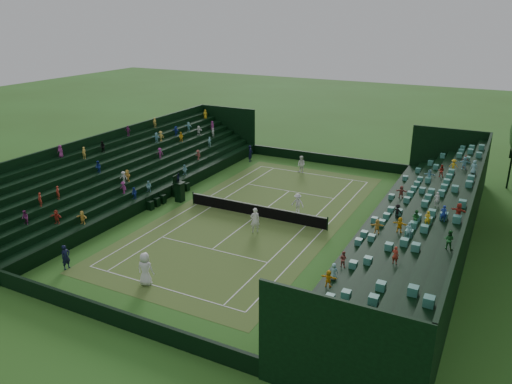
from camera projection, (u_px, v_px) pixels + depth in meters
ground at (256, 216)px, 38.53m from camera, size 160.00×160.00×0.00m
court_surface at (256, 216)px, 38.52m from camera, size 12.97×26.77×0.01m
perimeter_wall_north at (326, 159)px, 51.63m from camera, size 17.17×0.20×1.00m
perimeter_wall_south at (112, 316)px, 25.08m from camera, size 17.17×0.20×1.00m
perimeter_wall_east at (364, 231)px, 34.71m from camera, size 0.20×31.77×1.00m
perimeter_wall_west at (167, 193)px, 42.00m from camera, size 0.20×31.77×1.00m
north_grandstand at (428, 229)px, 32.56m from camera, size 6.60×32.00×4.90m
south_grandstand at (127, 174)px, 43.43m from camera, size 6.60×32.00×4.90m
tennis_net at (256, 210)px, 38.34m from camera, size 11.67×0.10×1.06m
umpire_chair at (179, 189)px, 41.21m from camera, size 0.79×0.79×2.48m
courtside_chairs at (169, 195)px, 41.80m from camera, size 0.47×5.45×1.03m
player_near_west at (145, 269)px, 28.59m from camera, size 1.08×0.80×2.02m
player_near_east at (255, 220)px, 35.42m from camera, size 0.82×0.77×1.88m
player_far_west at (301, 165)px, 48.56m from camera, size 0.97×0.85×1.70m
player_far_east at (298, 203)px, 38.93m from camera, size 1.05×0.63×1.60m
line_judge_north at (250, 153)px, 52.25m from camera, size 0.49×0.68×1.75m
line_judge_south at (66, 257)px, 30.44m from camera, size 0.45×0.62×1.58m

